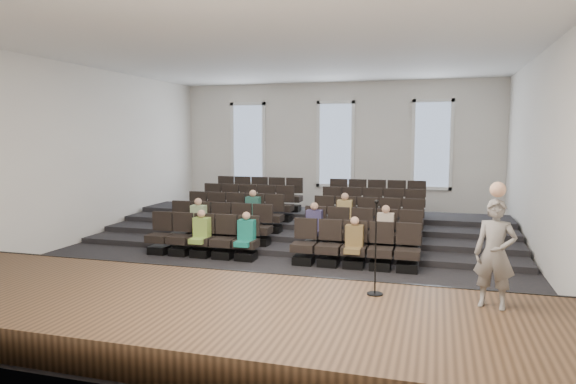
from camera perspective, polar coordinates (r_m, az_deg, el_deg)
name	(u,v)px	position (r m, az deg, el deg)	size (l,w,h in m)	color
ground	(282,256)	(13.03, -0.71, -7.16)	(14.00, 14.00, 0.00)	black
ceiling	(281,53)	(12.82, -0.74, 15.17)	(12.00, 14.00, 0.02)	white
wall_back	(336,150)	(19.50, 5.33, 4.72)	(12.00, 0.04, 5.00)	white
wall_front	(105,182)	(6.32, -19.65, 1.03)	(12.00, 0.04, 5.00)	white
wall_left	(76,155)	(15.55, -22.51, 3.86)	(0.04, 14.00, 5.00)	white
wall_right	(550,161)	(12.35, 27.11, 3.13)	(0.04, 14.00, 5.00)	white
stage	(187,314)	(8.41, -11.18, -13.18)	(11.80, 3.60, 0.50)	#503722
stage_lip	(230,283)	(9.94, -6.41, -10.03)	(11.80, 0.06, 0.52)	black
risers	(311,227)	(15.99, 2.62, -3.92)	(11.80, 4.80, 0.60)	black
seating_rows	(298,220)	(14.35, 1.09, -3.13)	(6.80, 4.70, 1.67)	black
windows	(335,144)	(19.43, 5.30, 5.31)	(8.44, 0.10, 3.24)	white
audience	(285,223)	(13.17, -0.31, -3.42)	(5.45, 2.64, 1.10)	#87AC44
speaker	(495,254)	(8.17, 22.01, -6.39)	(0.59, 0.39, 1.62)	slate
mic_stand	(375,267)	(8.38, 9.68, -8.17)	(0.26, 0.26, 1.53)	black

